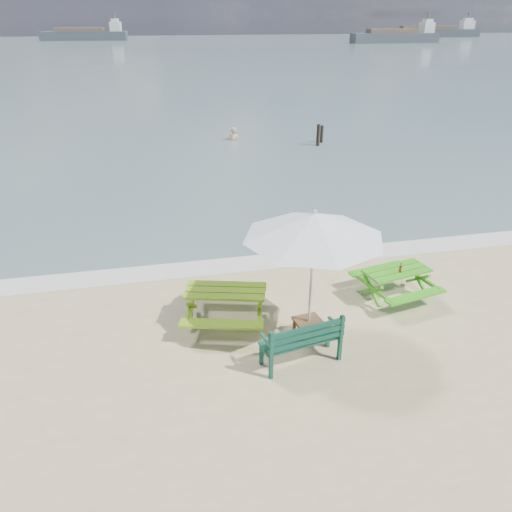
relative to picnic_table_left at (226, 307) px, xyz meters
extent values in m
plane|color=slate|center=(1.34, 83.01, -0.38)|extent=(300.00, 300.00, 0.00)
cube|color=silver|center=(1.34, 2.61, -0.37)|extent=(22.00, 0.90, 0.01)
cube|color=#72A118|center=(0.00, 0.00, 0.39)|extent=(1.81, 1.19, 0.05)
cube|color=#72A118|center=(0.21, 0.75, 0.07)|extent=(1.68, 0.73, 0.05)
cube|color=#72A118|center=(-0.21, -0.75, 0.07)|extent=(1.68, 0.73, 0.05)
cube|color=#72A118|center=(0.00, 0.00, -0.03)|extent=(1.75, 1.32, 0.70)
cube|color=#369B17|center=(3.98, 0.18, 0.31)|extent=(1.62, 0.99, 0.05)
cube|color=#369B17|center=(3.84, 0.88, 0.03)|extent=(1.53, 0.56, 0.05)
cube|color=#369B17|center=(4.12, -0.51, 0.03)|extent=(1.53, 0.56, 0.05)
cube|color=#369B17|center=(3.98, 0.18, -0.06)|extent=(1.55, 1.11, 0.64)
cube|color=#0E3A2C|center=(1.15, -1.63, 0.10)|extent=(1.59, 0.72, 0.04)
cube|color=#0E3A2C|center=(1.19, -1.87, 0.36)|extent=(1.52, 0.31, 0.40)
cube|color=#0E3A2C|center=(1.15, -1.63, -0.14)|extent=(1.50, 0.77, 0.48)
cube|color=brown|center=(1.56, -0.86, -0.06)|extent=(0.61, 0.61, 0.05)
cube|color=brown|center=(1.56, -0.86, -0.23)|extent=(0.54, 0.54, 0.30)
cylinder|color=silver|center=(1.56, -0.86, 0.92)|extent=(0.05, 0.05, 2.60)
cone|color=white|center=(1.56, -0.86, 2.06)|extent=(3.07, 3.07, 0.49)
cylinder|color=#924C15|center=(3.99, 0.07, 0.41)|extent=(0.06, 0.06, 0.14)
cylinder|color=#924C15|center=(3.99, 0.07, 0.54)|extent=(0.02, 0.02, 0.06)
cylinder|color=#A8131C|center=(3.99, 0.07, 0.41)|extent=(0.06, 0.06, 0.06)
imported|color=tan|center=(3.15, 16.97, -0.61)|extent=(0.68, 0.48, 1.77)
cylinder|color=black|center=(7.08, 14.77, 0.05)|extent=(0.18, 0.18, 1.27)
cylinder|color=black|center=(7.48, 15.37, -0.04)|extent=(0.16, 0.16, 1.07)
cube|color=#3C4147|center=(56.65, 106.27, 0.62)|extent=(20.40, 4.54, 2.20)
cube|color=silver|center=(64.36, 106.07, 2.82)|extent=(2.51, 3.06, 2.20)
cube|color=#3C4147|center=(81.81, 134.14, 0.62)|extent=(28.12, 7.41, 2.20)
cube|color=silver|center=(92.31, 132.83, 2.82)|extent=(3.69, 3.39, 2.20)
cube|color=#3C4147|center=(-14.16, 133.75, 0.62)|extent=(21.38, 6.52, 2.20)
cube|color=silver|center=(-6.22, 132.78, 2.82)|extent=(2.87, 3.28, 2.20)
camera|label=1|loc=(-1.31, -8.94, 5.57)|focal=35.00mm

